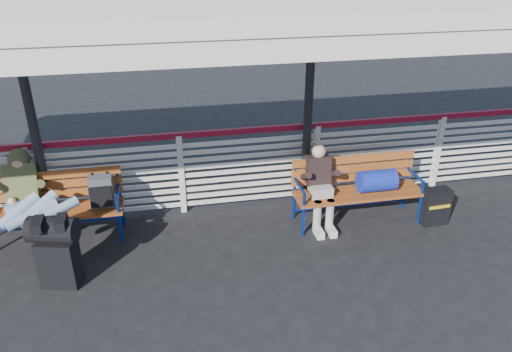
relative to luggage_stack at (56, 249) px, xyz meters
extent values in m
plane|color=black|center=(1.51, -0.48, -0.49)|extent=(60.00, 60.00, 0.00)
cube|color=silver|center=(1.51, 1.42, 0.11)|extent=(12.00, 0.04, 1.04)
cube|color=maroon|center=(1.51, 1.42, 0.71)|extent=(12.00, 0.06, 0.08)
cube|color=silver|center=(1.51, 0.42, 2.59)|extent=(12.60, 3.60, 0.16)
cube|color=silver|center=(1.51, -1.33, 2.46)|extent=(12.60, 0.06, 0.30)
cylinder|color=black|center=(-0.29, 1.27, 1.01)|extent=(0.12, 0.12, 3.00)
cylinder|color=black|center=(3.31, 1.27, 1.01)|extent=(0.12, 0.12, 3.00)
cube|color=black|center=(0.00, 0.00, -0.19)|extent=(0.48, 0.36, 0.59)
cylinder|color=black|center=(0.00, 0.00, 0.26)|extent=(0.60, 0.43, 0.30)
cube|color=#AA5B20|center=(-0.20, 0.95, -0.04)|extent=(1.80, 0.50, 0.04)
cube|color=#AA5B20|center=(-0.20, 1.21, 0.23)|extent=(1.80, 0.10, 0.40)
cylinder|color=#0D2A96|center=(0.65, 0.75, -0.26)|extent=(0.04, 0.04, 0.45)
cylinder|color=#0D2A96|center=(0.65, 1.22, -0.04)|extent=(0.04, 0.04, 0.90)
cube|color=#53575C|center=(0.45, 0.97, 0.19)|extent=(0.30, 0.19, 0.42)
cube|color=#AA5B20|center=(3.90, 0.64, -0.04)|extent=(1.80, 0.50, 0.04)
cube|color=#AA5B20|center=(3.90, 0.90, 0.23)|extent=(1.80, 0.10, 0.40)
cylinder|color=#0D2A96|center=(3.05, 0.44, -0.26)|extent=(0.04, 0.04, 0.45)
cylinder|color=#0D2A96|center=(4.75, 0.44, -0.26)|extent=(0.04, 0.04, 0.45)
cylinder|color=#0D2A96|center=(3.05, 0.91, -0.04)|extent=(0.04, 0.04, 0.90)
cylinder|color=#0D2A96|center=(4.75, 0.91, -0.04)|extent=(0.04, 0.04, 0.90)
cylinder|color=#100F8F|center=(4.15, 0.64, 0.14)|extent=(0.52, 0.30, 0.30)
cube|color=#98B3CD|center=(-0.55, 1.00, 0.05)|extent=(0.36, 0.26, 0.18)
cube|color=#4F532C|center=(-0.55, 1.20, 0.31)|extent=(0.42, 0.38, 0.53)
sphere|color=#4F532C|center=(-0.55, 1.30, 0.59)|extent=(0.28, 0.28, 0.28)
sphere|color=tan|center=(-0.55, 1.26, 0.58)|extent=(0.21, 0.21, 0.21)
cube|color=black|center=(-0.12, -0.06, 0.38)|extent=(0.11, 0.27, 0.10)
cube|color=black|center=(0.12, -0.06, 0.38)|extent=(0.11, 0.27, 0.10)
cube|color=#A9A399|center=(3.35, 0.67, 0.04)|extent=(0.30, 0.24, 0.16)
cube|color=black|center=(3.35, 0.81, 0.29)|extent=(0.32, 0.23, 0.42)
sphere|color=tan|center=(3.35, 0.83, 0.56)|extent=(0.19, 0.19, 0.19)
cylinder|color=#A9A399|center=(3.26, 0.49, -0.25)|extent=(0.11, 0.11, 0.46)
cylinder|color=#A9A399|center=(3.44, 0.49, -0.25)|extent=(0.11, 0.11, 0.46)
cube|color=silver|center=(3.26, 0.39, -0.44)|extent=(0.10, 0.24, 0.10)
cube|color=silver|center=(3.44, 0.39, -0.44)|extent=(0.10, 0.24, 0.10)
cube|color=black|center=(4.95, 0.39, -0.22)|extent=(0.39, 0.23, 0.53)
cube|color=yellow|center=(4.95, 0.28, -0.17)|extent=(0.32, 0.04, 0.04)
camera|label=1|loc=(1.28, -5.07, 3.22)|focal=35.00mm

